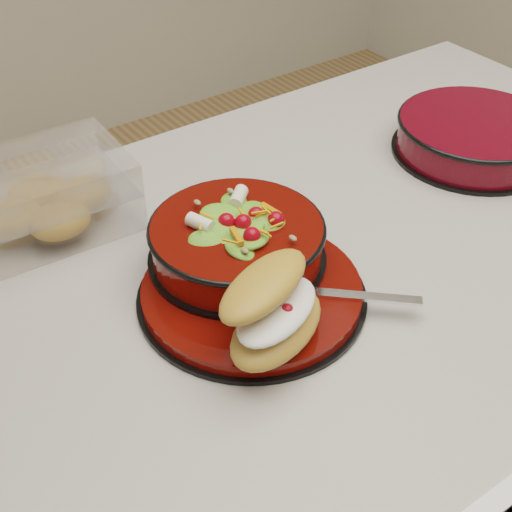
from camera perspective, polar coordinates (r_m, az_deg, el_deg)
island_counter at (r=1.22m, az=4.12°, el=-16.10°), size 1.24×0.74×0.90m
dinner_plate at (r=0.81m, az=-0.26°, el=-2.88°), size 0.26×0.26×0.02m
salad_bowl at (r=0.82m, az=-1.55°, el=1.55°), size 0.21×0.21×0.09m
croissant at (r=0.72m, az=1.39°, el=-4.29°), size 0.15×0.13×0.08m
fork at (r=0.79m, az=6.43°, el=-3.04°), size 0.14×0.13×0.00m
pastry_box at (r=0.94m, az=-16.45°, el=4.52°), size 0.21×0.16×0.09m
extra_bowl at (r=1.11m, az=17.11°, el=9.24°), size 0.24×0.24×0.05m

